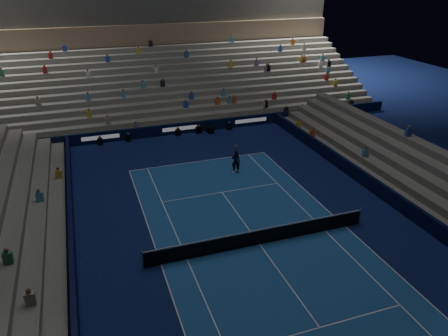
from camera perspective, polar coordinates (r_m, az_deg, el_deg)
The scene contains 9 objects.
ground at distance 24.09m, azimuth 4.74°, elevation -10.04°, with size 90.00×90.00×0.00m, color #0C1749.
court_surface at distance 24.09m, azimuth 4.74°, elevation -10.03°, with size 10.97×23.77×0.01m, color #1B4D95.
sponsor_barrier_far at distance 39.67m, azimuth -5.93°, elevation 5.23°, with size 44.00×0.25×1.00m, color black.
sponsor_barrier_east at distance 28.66m, azimuth 22.93°, elevation -4.83°, with size 0.25×37.00×1.00m, color black.
sponsor_barrier_west at distance 22.37m, azimuth -19.33°, elevation -13.13°, with size 0.25×37.00×1.00m, color black.
grandstand_main at distance 47.74m, azimuth -8.81°, elevation 12.05°, with size 44.00×15.20×11.20m.
tennis_net at distance 23.81m, azimuth 4.78°, elevation -9.05°, with size 12.90×0.10×1.10m.
tennis_player at distance 31.65m, azimuth 1.58°, elevation 0.87°, with size 0.64×0.42×1.77m, color black.
broadcast_camera at distance 39.65m, azimuth -1.79°, elevation 5.07°, with size 0.63×1.00×0.63m.
Camera 1 is at (-8.27, -17.96, 13.77)m, focal length 34.52 mm.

